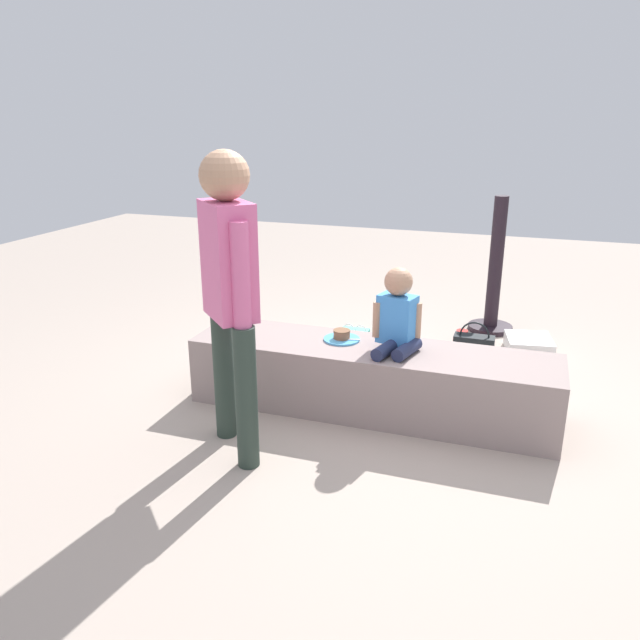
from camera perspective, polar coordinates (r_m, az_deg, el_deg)
name	(u,v)px	position (r m, az deg, el deg)	size (l,w,h in m)	color
ground_plane	(370,409)	(3.83, 4.63, -8.17)	(12.00, 12.00, 0.00)	#A59588
concrete_ledge	(371,379)	(3.74, 4.71, -5.40)	(2.16, 0.51, 0.40)	gray
child_seated	(397,315)	(3.57, 7.11, 0.49)	(0.29, 0.34, 0.48)	#212848
adult_standing	(229,280)	(3.07, -8.31, 3.68)	(0.36, 0.36, 1.56)	#27352D
cake_plate	(342,337)	(3.76, 2.01, -1.55)	(0.22, 0.22, 0.07)	#4CA5D8
gift_bag	(354,348)	(4.38, 3.16, -2.56)	(0.19, 0.12, 0.31)	#59C6B2
railing_post	(494,282)	(5.22, 15.69, 3.40)	(0.36, 0.36, 1.10)	black
water_bottle_near_gift	(381,323)	(5.01, 5.65, -0.27)	(0.06, 0.06, 0.23)	silver
party_cup_red	(462,336)	(4.98, 12.88, -1.47)	(0.09, 0.09, 0.10)	red
cake_box_white	(529,345)	(4.91, 18.60, -2.19)	(0.32, 0.34, 0.12)	white
handbag_black_leather	(473,352)	(4.46, 13.87, -2.84)	(0.27, 0.11, 0.35)	black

